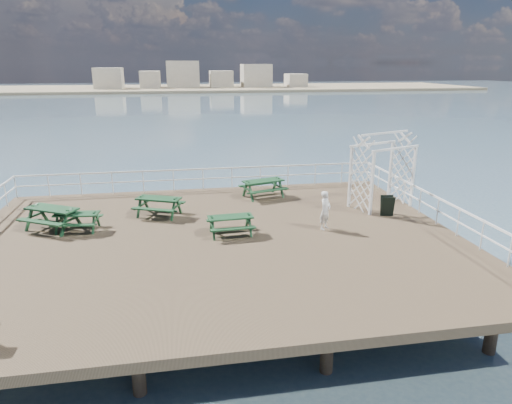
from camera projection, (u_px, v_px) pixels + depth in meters
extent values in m
cube|color=brown|center=(216.00, 242.00, 16.81)|extent=(18.00, 14.00, 0.30)
plane|color=#455F74|center=(186.00, 133.00, 55.02)|extent=(300.00, 300.00, 0.00)
cube|color=tan|center=(224.00, 88.00, 146.86)|extent=(160.00, 40.00, 0.80)
cube|color=beige|center=(109.00, 78.00, 137.20)|extent=(8.00, 8.00, 6.00)
cube|color=beige|center=(150.00, 79.00, 139.35)|extent=(6.00, 8.00, 5.00)
cube|color=beige|center=(183.00, 74.00, 140.58)|extent=(10.00, 8.00, 8.00)
cube|color=beige|center=(222.00, 79.00, 143.02)|extent=(7.00, 8.00, 5.00)
cube|color=beige|center=(256.00, 76.00, 144.57)|extent=(9.00, 8.00, 7.00)
cube|color=beige|center=(296.00, 80.00, 147.18)|extent=(6.00, 8.00, 4.00)
cylinder|color=brown|center=(492.00, 333.00, 13.24)|extent=(0.36, 0.36, 2.10)
cylinder|color=brown|center=(44.00, 232.00, 21.09)|extent=(0.36, 0.36, 2.10)
cylinder|color=brown|center=(351.00, 214.00, 23.60)|extent=(0.36, 0.36, 2.10)
cube|color=silver|center=(203.00, 169.00, 22.91)|extent=(17.70, 0.07, 0.07)
cube|color=silver|center=(203.00, 179.00, 23.06)|extent=(17.70, 0.05, 0.05)
cylinder|color=silver|center=(16.00, 187.00, 21.58)|extent=(0.05, 0.05, 1.10)
cube|color=silver|center=(439.00, 199.00, 17.94)|extent=(0.07, 13.70, 0.07)
cube|color=silver|center=(438.00, 211.00, 18.09)|extent=(0.05, 13.70, 0.05)
cube|color=#13351D|center=(76.00, 214.00, 17.32)|extent=(1.69, 0.83, 0.05)
cube|color=#13351D|center=(82.00, 216.00, 17.92)|extent=(1.64, 0.43, 0.05)
cube|color=#13351D|center=(73.00, 225.00, 16.88)|extent=(1.64, 0.43, 0.05)
cube|color=#13351D|center=(59.00, 221.00, 17.37)|extent=(0.23, 1.31, 0.05)
cube|color=#13351D|center=(95.00, 220.00, 17.44)|extent=(0.23, 1.31, 0.05)
cube|color=#13351D|center=(62.00, 220.00, 17.65)|extent=(0.13, 0.47, 0.79)
cube|color=#13351D|center=(57.00, 225.00, 17.13)|extent=(0.13, 0.47, 0.79)
cube|color=#13351D|center=(97.00, 219.00, 17.71)|extent=(0.13, 0.47, 0.79)
cube|color=#13351D|center=(93.00, 224.00, 17.19)|extent=(0.13, 0.47, 0.79)
cube|color=#13351D|center=(78.00, 225.00, 17.45)|extent=(1.45, 0.25, 0.05)
cube|color=#13351D|center=(159.00, 199.00, 19.00)|extent=(1.95, 1.37, 0.06)
cube|color=#13351D|center=(165.00, 201.00, 19.65)|extent=(1.77, 0.95, 0.05)
cube|color=#13351D|center=(153.00, 210.00, 18.53)|extent=(1.77, 0.95, 0.05)
cube|color=#13351D|center=(142.00, 204.00, 19.26)|extent=(0.65, 1.38, 0.06)
cube|color=#13351D|center=(176.00, 207.00, 18.93)|extent=(0.65, 1.38, 0.06)
cube|color=#13351D|center=(146.00, 204.00, 19.56)|extent=(0.28, 0.51, 0.89)
cube|color=#13351D|center=(139.00, 208.00, 18.99)|extent=(0.28, 0.51, 0.89)
cube|color=#13351D|center=(179.00, 206.00, 19.23)|extent=(0.28, 0.51, 0.89)
cube|color=#13351D|center=(173.00, 210.00, 18.66)|extent=(0.28, 0.51, 0.89)
cube|color=#13351D|center=(159.00, 210.00, 19.15)|extent=(1.52, 0.71, 0.06)
cube|color=#13351D|center=(263.00, 181.00, 21.67)|extent=(2.06, 1.24, 0.06)
cube|color=#13351D|center=(257.00, 184.00, 22.31)|extent=(1.93, 0.78, 0.05)
cube|color=#13351D|center=(269.00, 190.00, 21.20)|extent=(1.93, 0.78, 0.05)
cube|color=#13351D|center=(248.00, 190.00, 21.43)|extent=(0.50, 1.52, 0.06)
cube|color=#13351D|center=(278.00, 186.00, 22.10)|extent=(0.50, 1.52, 0.06)
cube|color=#13351D|center=(245.00, 189.00, 21.72)|extent=(0.23, 0.55, 0.94)
cube|color=#13351D|center=(251.00, 192.00, 21.17)|extent=(0.23, 0.55, 0.94)
cube|color=#13351D|center=(275.00, 185.00, 22.39)|extent=(0.23, 0.55, 0.94)
cube|color=#13351D|center=(281.00, 188.00, 21.83)|extent=(0.23, 0.55, 0.94)
cube|color=#13351D|center=(263.00, 191.00, 21.82)|extent=(1.67, 0.54, 0.06)
cube|color=#13351D|center=(52.00, 209.00, 17.43)|extent=(2.13, 1.68, 0.07)
cube|color=#13351D|center=(65.00, 212.00, 18.12)|extent=(1.88, 1.25, 0.06)
cube|color=#13351D|center=(39.00, 222.00, 16.92)|extent=(1.88, 1.25, 0.06)
cube|color=#13351D|center=(36.00, 215.00, 17.80)|extent=(0.89, 1.45, 0.07)
cube|color=#13351D|center=(70.00, 220.00, 17.25)|extent=(0.89, 1.45, 0.07)
cube|color=#13351D|center=(43.00, 214.00, 18.12)|extent=(0.37, 0.54, 0.98)
cube|color=#13351D|center=(29.00, 219.00, 17.52)|extent=(0.37, 0.54, 0.98)
cube|color=#13351D|center=(77.00, 218.00, 17.57)|extent=(0.37, 0.54, 0.98)
cube|color=#13351D|center=(64.00, 224.00, 16.97)|extent=(0.37, 0.54, 0.98)
cube|color=#13351D|center=(54.00, 222.00, 17.59)|extent=(1.59, 0.97, 0.07)
cube|color=#13351D|center=(230.00, 217.00, 16.93)|extent=(1.70, 0.74, 0.06)
cube|color=#13351D|center=(228.00, 219.00, 17.52)|extent=(1.67, 0.33, 0.05)
cube|color=#13351D|center=(233.00, 229.00, 16.49)|extent=(1.67, 0.33, 0.05)
cube|color=#13351D|center=(212.00, 226.00, 16.86)|extent=(0.15, 1.34, 0.06)
cube|color=#13351D|center=(249.00, 223.00, 17.16)|extent=(0.15, 1.34, 0.06)
cube|color=#13351D|center=(211.00, 224.00, 17.13)|extent=(0.10, 0.48, 0.81)
cube|color=#13351D|center=(213.00, 229.00, 16.61)|extent=(0.10, 0.48, 0.81)
cube|color=#13351D|center=(247.00, 222.00, 17.44)|extent=(0.10, 0.48, 0.81)
cube|color=#13351D|center=(250.00, 226.00, 16.92)|extent=(0.10, 0.48, 0.81)
cube|color=#13351D|center=(231.00, 228.00, 17.06)|extent=(1.48, 0.16, 0.06)
cube|color=silver|center=(372.00, 184.00, 18.93)|extent=(0.13, 0.13, 2.68)
cube|color=silver|center=(350.00, 178.00, 20.03)|extent=(0.13, 0.13, 2.68)
cube|color=silver|center=(413.00, 177.00, 20.11)|extent=(0.13, 0.13, 2.68)
cube|color=silver|center=(390.00, 171.00, 21.22)|extent=(0.13, 0.13, 2.68)
cube|color=silver|center=(396.00, 149.00, 19.11)|extent=(2.54, 1.01, 0.09)
cube|color=silver|center=(373.00, 144.00, 20.22)|extent=(2.54, 1.01, 0.09)
cube|color=silver|center=(385.00, 133.00, 19.50)|extent=(2.54, 1.00, 0.08)
cube|color=black|center=(388.00, 207.00, 18.98)|extent=(0.57, 0.32, 0.88)
cube|color=black|center=(387.00, 205.00, 19.15)|extent=(0.57, 0.32, 0.88)
imported|color=silver|center=(325.00, 210.00, 17.47)|extent=(0.65, 0.64, 1.51)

